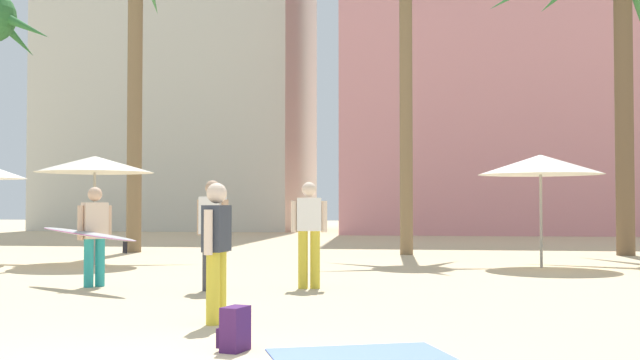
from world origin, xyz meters
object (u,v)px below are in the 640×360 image
(cafe_umbrella_3, at_px, (541,165))
(person_mid_right, at_px, (217,246))
(person_mid_left, at_px, (213,230))
(person_mid_center, at_px, (92,233))
(person_far_right, at_px, (309,230))
(backpack, at_px, (234,330))
(beach_towel, at_px, (359,355))
(cafe_umbrella_1, at_px, (95,164))

(cafe_umbrella_3, xyz_separation_m, person_mid_right, (-4.92, -8.73, -1.36))
(person_mid_left, distance_m, person_mid_right, 3.41)
(person_mid_center, height_order, person_far_right, person_far_right)
(person_mid_right, bearing_deg, person_mid_center, 138.32)
(person_far_right, distance_m, person_mid_right, 3.89)
(backpack, xyz_separation_m, person_mid_right, (-0.62, 1.62, 0.69))
(cafe_umbrella_3, bearing_deg, backpack, -112.57)
(beach_towel, relative_size, person_mid_right, 0.98)
(cafe_umbrella_3, distance_m, person_mid_left, 8.13)
(cafe_umbrella_3, relative_size, person_mid_right, 1.66)
(cafe_umbrella_1, relative_size, beach_towel, 1.68)
(beach_towel, xyz_separation_m, backpack, (-1.19, 0.06, 0.19))
(beach_towel, bearing_deg, cafe_umbrella_1, 125.28)
(cafe_umbrella_3, distance_m, beach_towel, 11.10)
(person_mid_center, bearing_deg, person_mid_right, 173.56)
(person_mid_center, xyz_separation_m, person_far_right, (3.61, 0.36, 0.05))
(person_far_right, relative_size, person_mid_left, 0.99)
(person_mid_center, distance_m, person_mid_left, 2.15)
(cafe_umbrella_1, height_order, cafe_umbrella_3, cafe_umbrella_1)
(backpack, height_order, person_mid_left, person_mid_left)
(cafe_umbrella_3, xyz_separation_m, beach_towel, (-3.11, -10.41, -2.25))
(beach_towel, xyz_separation_m, person_mid_center, (-4.92, 5.18, 0.90))
(cafe_umbrella_1, height_order, person_far_right, cafe_umbrella_1)
(beach_towel, xyz_separation_m, person_mid_left, (-2.78, 4.95, 0.97))
(cafe_umbrella_3, height_order, person_mid_left, cafe_umbrella_3)
(beach_towel, relative_size, backpack, 3.81)
(cafe_umbrella_1, distance_m, beach_towel, 12.20)
(cafe_umbrella_3, relative_size, backpack, 6.47)
(cafe_umbrella_1, bearing_deg, person_far_right, -37.05)
(cafe_umbrella_3, bearing_deg, person_mid_left, -137.17)
(beach_towel, relative_size, person_mid_left, 0.90)
(person_far_right, bearing_deg, beach_towel, -176.19)
(beach_towel, bearing_deg, person_far_right, 103.23)
(person_mid_center, distance_m, person_mid_right, 4.68)
(cafe_umbrella_3, xyz_separation_m, person_mid_left, (-5.89, -5.46, -1.28))
(cafe_umbrella_3, height_order, beach_towel, cafe_umbrella_3)
(beach_towel, bearing_deg, backpack, 176.92)
(backpack, distance_m, person_mid_left, 5.20)
(cafe_umbrella_1, height_order, person_mid_center, cafe_umbrella_1)
(person_mid_center, bearing_deg, beach_towel, 175.44)
(cafe_umbrella_3, distance_m, backpack, 11.39)
(cafe_umbrella_3, height_order, person_mid_right, cafe_umbrella_3)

